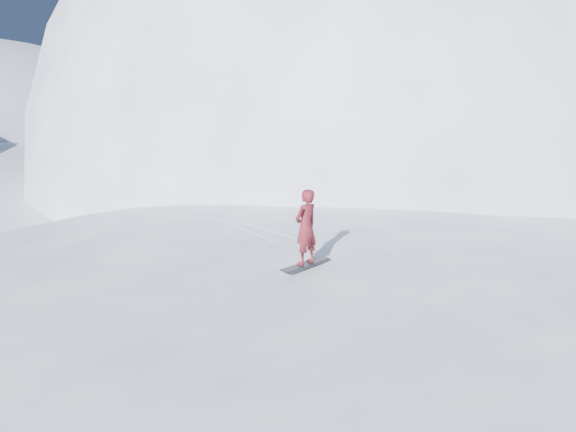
% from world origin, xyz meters
% --- Properties ---
extents(ground, '(400.00, 400.00, 0.00)m').
position_xyz_m(ground, '(0.00, 0.00, 0.00)').
color(ground, white).
rests_on(ground, ground).
extents(near_ridge, '(36.00, 28.00, 4.80)m').
position_xyz_m(near_ridge, '(1.00, 3.00, 0.00)').
color(near_ridge, white).
rests_on(near_ridge, ground).
extents(summit_peak, '(60.00, 56.00, 56.00)m').
position_xyz_m(summit_peak, '(22.00, 26.00, 0.00)').
color(summit_peak, white).
rests_on(summit_peak, ground).
extents(peak_shoulder, '(28.00, 24.00, 18.00)m').
position_xyz_m(peak_shoulder, '(10.00, 20.00, 0.00)').
color(peak_shoulder, white).
rests_on(peak_shoulder, ground).
extents(wind_bumps, '(16.00, 14.40, 1.00)m').
position_xyz_m(wind_bumps, '(-0.56, 2.12, 0.00)').
color(wind_bumps, white).
rests_on(wind_bumps, ground).
extents(snowboard, '(1.65, 0.83, 0.03)m').
position_xyz_m(snowboard, '(-2.33, -0.58, 2.41)').
color(snowboard, black).
rests_on(snowboard, near_ridge).
extents(snowboarder, '(0.83, 0.68, 1.97)m').
position_xyz_m(snowboarder, '(-2.33, -0.58, 3.41)').
color(snowboarder, maroon).
rests_on(snowboarder, snowboard).
extents(board_tracks, '(1.38, 5.98, 0.04)m').
position_xyz_m(board_tracks, '(-2.17, 4.78, 2.42)').
color(board_tracks, silver).
rests_on(board_tracks, ground).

